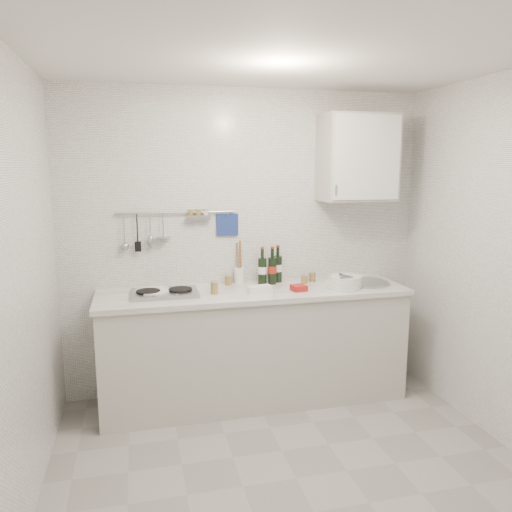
{
  "coord_description": "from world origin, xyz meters",
  "views": [
    {
      "loc": [
        -0.89,
        -2.62,
        1.88
      ],
      "look_at": [
        -0.03,
        0.9,
        1.23
      ],
      "focal_mm": 35.0,
      "sensor_mm": 36.0,
      "label": 1
    }
  ],
  "objects_px": {
    "wine_bottles": "(271,265)",
    "utensil_crock": "(239,273)",
    "wall_cabinet": "(358,158)",
    "plate_stack_sink": "(344,282)",
    "plate_stack_hob": "(152,293)"
  },
  "relations": [
    {
      "from": "plate_stack_sink",
      "to": "utensil_crock",
      "type": "relative_size",
      "value": 0.86
    },
    {
      "from": "wine_bottles",
      "to": "utensil_crock",
      "type": "distance_m",
      "value": 0.27
    },
    {
      "from": "wall_cabinet",
      "to": "utensil_crock",
      "type": "distance_m",
      "value": 1.36
    },
    {
      "from": "wall_cabinet",
      "to": "plate_stack_hob",
      "type": "height_order",
      "value": "wall_cabinet"
    },
    {
      "from": "wall_cabinet",
      "to": "plate_stack_hob",
      "type": "bearing_deg",
      "value": -176.7
    },
    {
      "from": "wine_bottles",
      "to": "utensil_crock",
      "type": "height_order",
      "value": "utensil_crock"
    },
    {
      "from": "wall_cabinet",
      "to": "wine_bottles",
      "type": "relative_size",
      "value": 2.26
    },
    {
      "from": "wine_bottles",
      "to": "utensil_crock",
      "type": "xyz_separation_m",
      "value": [
        -0.26,
        0.06,
        -0.07
      ]
    },
    {
      "from": "plate_stack_hob",
      "to": "utensil_crock",
      "type": "relative_size",
      "value": 0.77
    },
    {
      "from": "wall_cabinet",
      "to": "plate_stack_sink",
      "type": "relative_size",
      "value": 2.24
    },
    {
      "from": "wall_cabinet",
      "to": "plate_stack_sink",
      "type": "bearing_deg",
      "value": -129.67
    },
    {
      "from": "utensil_crock",
      "to": "wall_cabinet",
      "type": "bearing_deg",
      "value": -7.46
    },
    {
      "from": "plate_stack_sink",
      "to": "wall_cabinet",
      "type": "bearing_deg",
      "value": 50.33
    },
    {
      "from": "plate_stack_hob",
      "to": "plate_stack_sink",
      "type": "relative_size",
      "value": 0.89
    },
    {
      "from": "plate_stack_hob",
      "to": "wine_bottles",
      "type": "distance_m",
      "value": 1.0
    }
  ]
}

